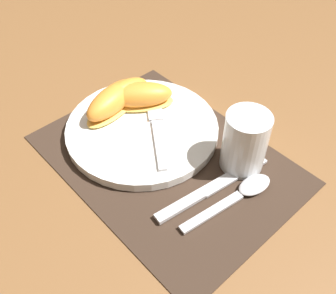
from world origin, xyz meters
name	(u,v)px	position (x,y,z in m)	size (l,w,h in m)	color
ground_plane	(167,160)	(0.00, 0.00, 0.00)	(3.00, 3.00, 0.00)	brown
placemat	(167,159)	(0.00, 0.00, 0.00)	(0.42, 0.30, 0.00)	#38281E
plate	(142,129)	(-0.08, 0.01, 0.01)	(0.27, 0.27, 0.02)	white
juice_glass	(244,145)	(0.09, 0.08, 0.05)	(0.07, 0.07, 0.10)	silver
knife	(211,189)	(0.10, 0.01, 0.01)	(0.05, 0.21, 0.01)	silver
spoon	(243,192)	(0.14, 0.04, 0.01)	(0.05, 0.17, 0.01)	silver
fork	(157,123)	(-0.06, 0.03, 0.02)	(0.17, 0.12, 0.00)	silver
citrus_wedge_0	(139,96)	(-0.12, 0.04, 0.04)	(0.12, 0.13, 0.04)	#F7C656
citrus_wedge_1	(123,94)	(-0.15, 0.03, 0.04)	(0.05, 0.11, 0.05)	#F7C656
citrus_wedge_2	(112,101)	(-0.15, 0.00, 0.04)	(0.08, 0.14, 0.05)	#F7C656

